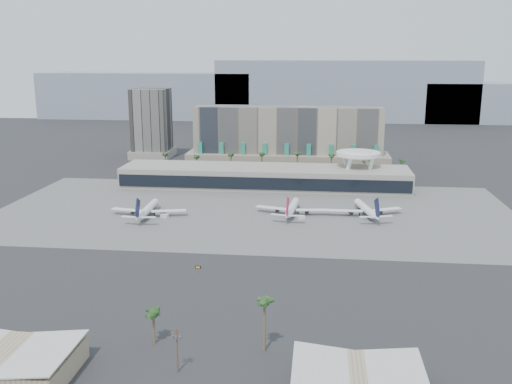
# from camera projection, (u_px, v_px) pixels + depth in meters

# --- Properties ---
(ground) EXTENTS (900.00, 900.00, 0.00)m
(ground) POSITION_uv_depth(u_px,v_px,m) (239.00, 247.00, 234.93)
(ground) COLOR #232326
(ground) RESTS_ON ground
(apron_pad) EXTENTS (260.00, 130.00, 0.06)m
(apron_pad) POSITION_uv_depth(u_px,v_px,m) (254.00, 211.00, 288.04)
(apron_pad) COLOR #5B5B59
(apron_pad) RESTS_ON ground
(mountain_ridge) EXTENTS (680.00, 60.00, 70.00)m
(mountain_ridge) POSITION_uv_depth(u_px,v_px,m) (317.00, 95.00, 678.81)
(mountain_ridge) COLOR gray
(mountain_ridge) RESTS_ON ground
(hotel) EXTENTS (140.00, 30.00, 42.00)m
(hotel) POSITION_uv_depth(u_px,v_px,m) (288.00, 143.00, 398.33)
(hotel) COLOR tan
(hotel) RESTS_ON ground
(office_tower) EXTENTS (30.00, 30.00, 52.00)m
(office_tower) POSITION_uv_depth(u_px,v_px,m) (152.00, 127.00, 432.85)
(office_tower) COLOR black
(office_tower) RESTS_ON ground
(terminal) EXTENTS (170.00, 32.50, 14.50)m
(terminal) POSITION_uv_depth(u_px,v_px,m) (265.00, 176.00, 339.47)
(terminal) COLOR #ACA697
(terminal) RESTS_ON ground
(saucer_structure) EXTENTS (26.00, 26.00, 21.89)m
(saucer_structure) POSITION_uv_depth(u_px,v_px,m) (358.00, 156.00, 336.71)
(saucer_structure) COLOR white
(saucer_structure) RESTS_ON ground
(palm_row) EXTENTS (157.80, 2.80, 13.10)m
(palm_row) POSITION_uv_depth(u_px,v_px,m) (280.00, 159.00, 371.74)
(palm_row) COLOR brown
(palm_row) RESTS_ON ground
(hangar_left) EXTENTS (36.65, 22.60, 7.55)m
(hangar_left) POSITION_uv_depth(u_px,v_px,m) (1.00, 363.00, 140.48)
(hangar_left) COLOR gray
(hangar_left) RESTS_ON ground
(hangar_right) EXTENTS (30.55, 20.60, 6.89)m
(hangar_right) POSITION_uv_depth(u_px,v_px,m) (357.00, 381.00, 133.15)
(hangar_right) COLOR gray
(hangar_right) RESTS_ON ground
(utility_pole) EXTENTS (3.20, 0.85, 12.00)m
(utility_pole) POSITION_uv_depth(u_px,v_px,m) (177.00, 346.00, 140.65)
(utility_pole) COLOR #4C3826
(utility_pole) RESTS_ON ground
(airliner_left) EXTENTS (37.82, 38.92, 13.44)m
(airliner_left) POSITION_uv_depth(u_px,v_px,m) (148.00, 210.00, 278.24)
(airliner_left) COLOR white
(airliner_left) RESTS_ON ground
(airliner_centre) EXTENTS (37.14, 38.37, 13.25)m
(airliner_centre) POSITION_uv_depth(u_px,v_px,m) (292.00, 208.00, 281.02)
(airliner_centre) COLOR white
(airliner_centre) RESTS_ON ground
(airliner_right) EXTENTS (36.46, 37.88, 13.27)m
(airliner_right) POSITION_uv_depth(u_px,v_px,m) (366.00, 209.00, 278.97)
(airliner_right) COLOR white
(airliner_right) RESTS_ON ground
(service_vehicle_a) EXTENTS (4.26, 3.21, 1.87)m
(service_vehicle_a) POSITION_uv_depth(u_px,v_px,m) (165.00, 216.00, 276.01)
(service_vehicle_a) COLOR silver
(service_vehicle_a) RESTS_ON ground
(service_vehicle_b) EXTENTS (4.01, 3.08, 1.82)m
(service_vehicle_b) POSITION_uv_depth(u_px,v_px,m) (301.00, 217.00, 273.57)
(service_vehicle_b) COLOR silver
(service_vehicle_b) RESTS_ON ground
(taxiway_sign) EXTENTS (2.14, 0.39, 0.97)m
(taxiway_sign) POSITION_uv_depth(u_px,v_px,m) (198.00, 267.00, 211.07)
(taxiway_sign) COLOR black
(taxiway_sign) RESTS_ON ground
(near_palm_a) EXTENTS (6.00, 6.00, 10.33)m
(near_palm_a) POSITION_uv_depth(u_px,v_px,m) (153.00, 318.00, 154.67)
(near_palm_a) COLOR brown
(near_palm_a) RESTS_ON ground
(near_palm_b) EXTENTS (6.00, 6.00, 15.70)m
(near_palm_b) POSITION_uv_depth(u_px,v_px,m) (265.00, 307.00, 149.37)
(near_palm_b) COLOR brown
(near_palm_b) RESTS_ON ground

